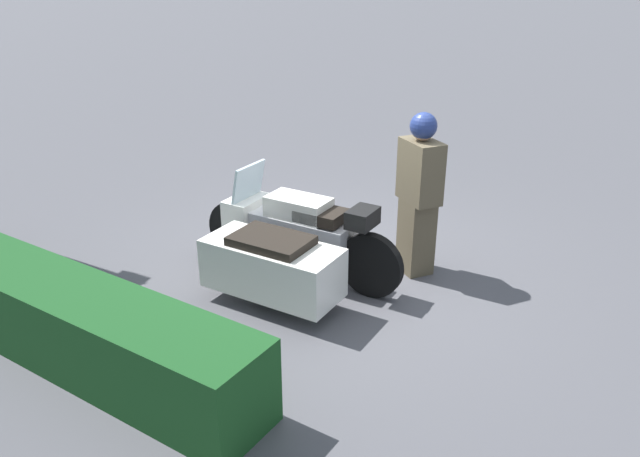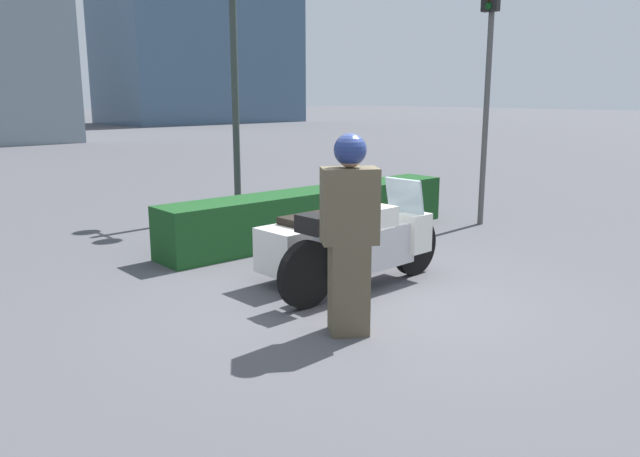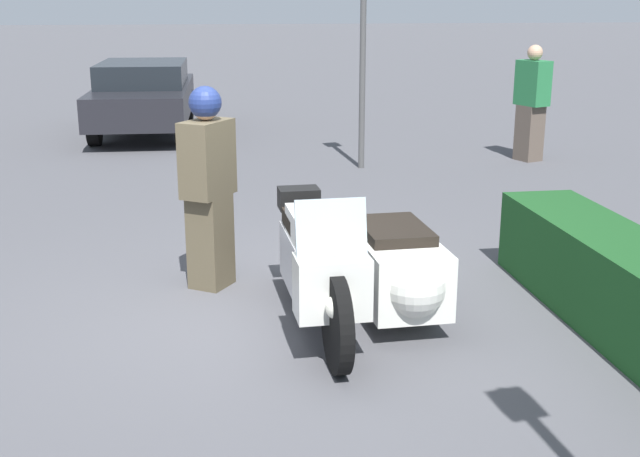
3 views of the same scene
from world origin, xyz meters
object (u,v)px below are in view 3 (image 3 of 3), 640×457
at_px(parked_car_background, 144,94).
at_px(pedestrian_bystander, 531,103).
at_px(police_motorcycle, 361,266).
at_px(traffic_light_far, 364,19).
at_px(officer_rider, 208,183).

height_order(parked_car_background, pedestrian_bystander, pedestrian_bystander).
bearing_deg(parked_car_background, police_motorcycle, -165.43).
distance_m(traffic_light_far, parked_car_background, 5.50).
relative_size(police_motorcycle, pedestrian_bystander, 1.34).
bearing_deg(officer_rider, parked_car_background, 130.55).
height_order(police_motorcycle, traffic_light_far, traffic_light_far).
height_order(officer_rider, traffic_light_far, traffic_light_far).
bearing_deg(pedestrian_bystander, parked_car_background, -51.54).
height_order(officer_rider, parked_car_background, officer_rider).
xyz_separation_m(officer_rider, parked_car_background, (-8.93, -1.10, -0.21)).
bearing_deg(parked_car_background, pedestrian_bystander, -119.52).
relative_size(police_motorcycle, traffic_light_far, 0.72).
xyz_separation_m(traffic_light_far, parked_car_background, (-4.02, -3.46, -1.47)).
distance_m(traffic_light_far, pedestrian_bystander, 3.05).
xyz_separation_m(traffic_light_far, pedestrian_bystander, (-0.23, 2.75, -1.29)).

